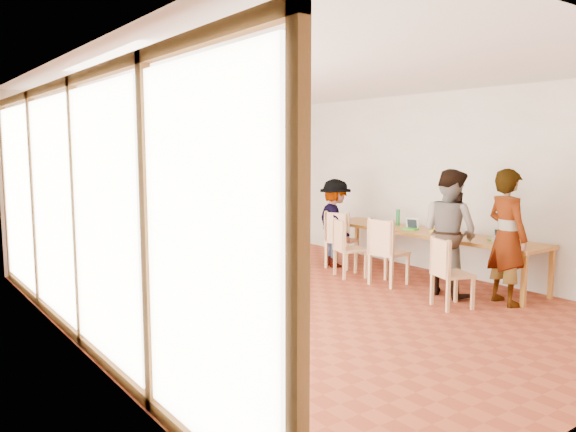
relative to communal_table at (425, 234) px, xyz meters
name	(u,v)px	position (x,y,z in m)	size (l,w,h in m)	color
ground	(301,301)	(-2.50, 0.04, -0.70)	(8.00, 8.00, 0.00)	#9F4326
wall_back	(173,179)	(-2.50, 4.04, 0.80)	(6.00, 0.10, 3.00)	silver
wall_right	(444,183)	(0.50, 0.04, 0.80)	(0.10, 8.00, 3.00)	silver
window_wall	(74,205)	(-5.46, 0.04, 0.80)	(0.10, 8.00, 3.00)	white
ceiling	(302,76)	(-2.50, 0.04, 2.32)	(6.00, 8.00, 0.04)	white
communal_table	(425,234)	(0.00, 0.00, 0.00)	(0.80, 4.00, 0.75)	#AB7026
side_table	(105,234)	(-4.11, 3.24, -0.03)	(0.90, 0.90, 0.75)	#AB7026
chair_near	(446,265)	(-1.20, -1.36, -0.14)	(0.55, 0.55, 0.49)	tan
chair_mid	(385,245)	(-0.97, -0.04, -0.07)	(0.53, 0.53, 0.55)	tan
chair_far	(345,242)	(-1.07, 0.75, -0.13)	(0.55, 0.55, 0.50)	tan
chair_empty	(339,234)	(-0.70, 1.29, -0.09)	(0.61, 0.61, 0.53)	tan
chair_spare	(82,262)	(-4.90, 1.80, -0.16)	(0.41, 0.41, 0.47)	tan
person_near	(507,237)	(-0.40, -1.70, 0.20)	(0.66, 0.43, 1.81)	gray
person_mid	(450,232)	(-0.61, -0.94, 0.19)	(0.87, 0.68, 1.79)	gray
person_far	(335,223)	(-0.63, 1.48, 0.07)	(1.00, 0.57, 1.54)	gray
laptop_near	(499,237)	(0.09, -1.27, 0.10)	(0.19, 0.22, 0.18)	#47C927
laptop_mid	(440,228)	(0.18, -0.16, 0.10)	(0.22, 0.24, 0.18)	#47C927
laptop_far	(411,226)	(-0.06, 0.24, 0.10)	(0.25, 0.27, 0.19)	#47C927
yellow_mug	(434,231)	(-0.23, -0.35, 0.10)	(0.14, 0.14, 0.11)	yellow
green_bottle	(398,217)	(0.13, 0.71, 0.19)	(0.07, 0.07, 0.28)	#1C742E
clear_glass	(494,239)	(-0.05, -1.29, 0.09)	(0.07, 0.07, 0.09)	silver
condiment_cup	(413,225)	(0.25, 0.48, 0.08)	(0.08, 0.08, 0.06)	white
pink_phone	(409,226)	(0.18, 0.51, 0.05)	(0.05, 0.10, 0.01)	#D53148
black_pouch	(444,233)	(-0.20, -0.52, 0.09)	(0.16, 0.26, 0.09)	black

